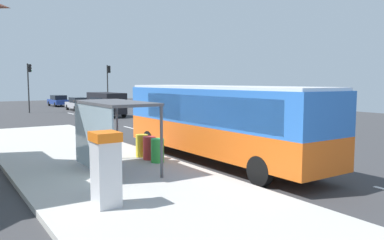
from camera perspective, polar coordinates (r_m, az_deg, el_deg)
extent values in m
cube|color=#38383A|center=(28.42, -9.57, -1.24)|extent=(56.00, 92.00, 0.04)
cube|color=beige|center=(15.06, -13.34, -7.10)|extent=(6.20, 30.00, 0.18)
cube|color=silver|center=(16.25, 13.44, -6.46)|extent=(0.16, 2.20, 0.01)
cube|color=silver|center=(19.93, 2.88, -4.06)|extent=(0.16, 2.20, 0.01)
cube|color=silver|center=(24.09, -4.19, -2.36)|extent=(0.16, 2.20, 0.01)
cube|color=silver|center=(28.52, -9.11, -1.15)|extent=(0.16, 2.20, 0.01)
cube|color=silver|center=(33.12, -12.69, -0.27)|extent=(0.16, 2.20, 0.01)
cube|color=silver|center=(37.81, -15.38, 0.40)|extent=(0.16, 2.20, 0.01)
cube|color=silver|center=(42.58, -17.48, 0.92)|extent=(0.16, 2.20, 0.01)
cube|color=orange|center=(16.17, 3.80, -2.53)|extent=(2.62, 11.03, 1.15)
cube|color=blue|center=(16.04, 3.83, 2.08)|extent=(2.62, 11.03, 1.45)
cube|color=silver|center=(16.01, 3.85, 4.84)|extent=(2.49, 10.80, 0.12)
cube|color=black|center=(20.61, -5.53, 2.67)|extent=(2.30, 0.14, 1.22)
cube|color=black|center=(14.92, 1.34, 1.53)|extent=(0.17, 8.58, 1.10)
cylinder|color=black|center=(18.90, -6.24, -3.11)|extent=(0.29, 1.00, 1.00)
cylinder|color=black|center=(20.04, -0.51, -2.57)|extent=(0.29, 1.00, 1.00)
cylinder|color=black|center=(12.80, 10.01, -7.43)|extent=(0.29, 1.00, 1.00)
cylinder|color=black|center=(14.43, 16.51, -6.08)|extent=(0.29, 1.00, 1.00)
cube|color=black|center=(38.20, -12.57, 2.50)|extent=(2.13, 5.25, 1.96)
cube|color=black|center=(38.18, -12.58, 3.00)|extent=(2.12, 3.17, 0.44)
cylinder|color=black|center=(36.80, -10.06, 0.90)|extent=(0.24, 0.69, 0.68)
cylinder|color=black|center=(36.08, -12.65, 0.75)|extent=(0.24, 0.69, 0.68)
cylinder|color=black|center=(40.45, -12.44, 1.28)|extent=(0.24, 0.69, 0.68)
cylinder|color=black|center=(39.80, -14.83, 1.15)|extent=(0.24, 0.69, 0.68)
cube|color=navy|center=(55.58, -19.17, 2.57)|extent=(1.94, 4.45, 0.60)
cube|color=black|center=(55.36, -19.13, 3.18)|extent=(1.66, 2.42, 0.60)
cylinder|color=black|center=(56.82, -20.38, 2.29)|extent=(0.22, 0.65, 0.64)
cylinder|color=black|center=(57.26, -18.79, 2.37)|extent=(0.22, 0.65, 0.64)
cylinder|color=black|center=(53.93, -19.55, 2.15)|extent=(0.22, 0.65, 0.64)
cylinder|color=black|center=(54.39, -17.89, 2.23)|extent=(0.22, 0.65, 0.64)
cube|color=#B7B7BC|center=(47.06, -16.49, 2.13)|extent=(1.88, 4.43, 0.60)
cube|color=black|center=(46.84, -16.44, 2.85)|extent=(1.63, 2.41, 0.60)
cylinder|color=black|center=(48.26, -17.96, 1.82)|extent=(0.21, 0.64, 0.64)
cylinder|color=black|center=(48.75, -16.12, 1.91)|extent=(0.21, 0.64, 0.64)
cylinder|color=black|center=(45.40, -16.87, 1.62)|extent=(0.21, 0.64, 0.64)
cylinder|color=black|center=(45.92, -14.93, 1.72)|extent=(0.21, 0.64, 0.64)
cube|color=silver|center=(10.24, -12.62, -7.78)|extent=(0.60, 0.70, 1.70)
cube|color=orange|center=(10.06, -12.74, -2.40)|extent=(0.66, 0.76, 0.24)
cube|color=black|center=(10.29, -11.03, -6.13)|extent=(0.03, 0.36, 0.44)
cylinder|color=green|center=(15.45, -5.13, -4.51)|extent=(0.52, 0.52, 0.95)
cylinder|color=red|center=(16.06, -6.32, -4.13)|extent=(0.52, 0.52, 0.95)
cylinder|color=yellow|center=(16.67, -7.42, -3.77)|extent=(0.52, 0.52, 0.95)
cylinder|color=#2D2D2D|center=(46.60, -12.37, 4.70)|extent=(0.14, 0.14, 5.29)
cube|color=black|center=(46.69, -12.17, 7.34)|extent=(0.24, 0.28, 0.84)
sphere|color=#360606|center=(46.75, -12.04, 7.68)|extent=(0.16, 0.16, 0.16)
sphere|color=#F2B20C|center=(46.74, -12.04, 7.34)|extent=(0.16, 0.16, 0.16)
sphere|color=black|center=(46.73, -12.03, 6.99)|extent=(0.16, 0.16, 0.16)
cylinder|color=#2D2D2D|center=(45.02, -23.04, 4.34)|extent=(0.14, 0.14, 5.29)
cube|color=black|center=(45.07, -22.87, 7.08)|extent=(0.24, 0.28, 0.84)
sphere|color=#360606|center=(45.11, -22.73, 7.44)|extent=(0.16, 0.16, 0.16)
sphere|color=#3C2C03|center=(45.10, -22.72, 7.08)|extent=(0.16, 0.16, 0.16)
sphere|color=green|center=(45.09, -22.70, 6.73)|extent=(0.16, 0.16, 0.16)
cube|color=#4C4C51|center=(14.10, -11.35, 2.51)|extent=(1.80, 4.00, 0.10)
cube|color=#8CA5B2|center=(13.92, -14.49, -2.57)|extent=(0.06, 3.80, 2.30)
cylinder|color=#4C4C51|center=(12.88, -4.52, -3.20)|extent=(0.10, 0.10, 2.44)
cylinder|color=#4C4C51|center=(16.28, -11.01, -1.41)|extent=(0.10, 0.10, 2.44)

